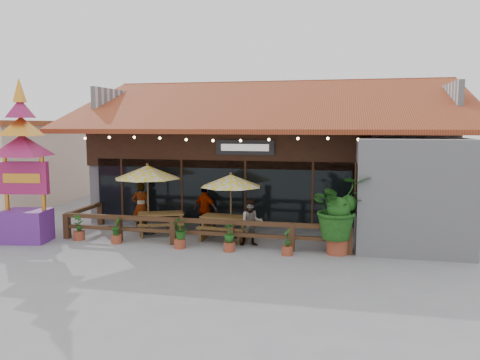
% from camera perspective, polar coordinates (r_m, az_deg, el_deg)
% --- Properties ---
extents(ground, '(100.00, 100.00, 0.00)m').
position_cam_1_polar(ground, '(15.95, 1.07, -7.89)').
color(ground, gray).
rests_on(ground, ground).
extents(restaurant_building, '(15.50, 14.73, 6.09)m').
position_cam_1_polar(restaurant_building, '(22.00, 5.08, 1.96)').
color(restaurant_building, '#BBBBC0').
rests_on(restaurant_building, ground).
extents(patio_railing, '(10.00, 2.60, 0.92)m').
position_cam_1_polar(patio_railing, '(16.14, -7.02, -5.53)').
color(patio_railing, '#472E19').
rests_on(patio_railing, ground).
extents(umbrella_left, '(2.74, 2.74, 2.63)m').
position_cam_1_polar(umbrella_left, '(17.50, -11.22, 0.92)').
color(umbrella_left, brown).
rests_on(umbrella_left, ground).
extents(umbrella_right, '(2.68, 2.68, 2.37)m').
position_cam_1_polar(umbrella_right, '(16.51, -1.12, -0.11)').
color(umbrella_right, brown).
rests_on(umbrella_right, ground).
extents(picnic_table_left, '(2.06, 1.93, 0.79)m').
position_cam_1_polar(picnic_table_left, '(17.63, -9.61, -4.79)').
color(picnic_table_left, brown).
rests_on(picnic_table_left, ground).
extents(picnic_table_right, '(1.86, 1.65, 0.83)m').
position_cam_1_polar(picnic_table_right, '(16.64, -1.71, -5.31)').
color(picnic_table_right, brown).
rests_on(picnic_table_right, ground).
extents(thai_sign_tower, '(2.54, 2.54, 6.03)m').
position_cam_1_polar(thai_sign_tower, '(17.52, -24.99, 3.36)').
color(thai_sign_tower, '#632589').
rests_on(thai_sign_tower, ground).
extents(tropical_plant, '(2.34, 2.25, 2.49)m').
position_cam_1_polar(tropical_plant, '(14.87, 11.87, -3.51)').
color(tropical_plant, brown).
rests_on(tropical_plant, ground).
extents(diner_a, '(0.76, 0.60, 1.84)m').
position_cam_1_polar(diner_a, '(18.37, -11.98, -3.15)').
color(diner_a, '#341D10').
rests_on(diner_a, ground).
extents(diner_b, '(0.89, 0.77, 1.57)m').
position_cam_1_polar(diner_b, '(15.66, 1.40, -5.22)').
color(diner_b, '#341D10').
rests_on(diner_b, ground).
extents(diner_c, '(1.14, 0.80, 1.79)m').
position_cam_1_polar(diner_c, '(17.54, -4.23, -3.57)').
color(diner_c, '#341D10').
rests_on(diner_c, ground).
extents(planter_a, '(0.41, 0.39, 0.95)m').
position_cam_1_polar(planter_a, '(17.45, -19.06, -5.64)').
color(planter_a, brown).
rests_on(planter_a, ground).
extents(planter_b, '(0.36, 0.36, 0.88)m').
position_cam_1_polar(planter_b, '(16.61, -14.85, -6.12)').
color(planter_b, brown).
rests_on(planter_b, ground).
extents(planter_c, '(0.63, 0.57, 0.94)m').
position_cam_1_polar(planter_c, '(15.53, -7.35, -6.34)').
color(planter_c, brown).
rests_on(planter_c, ground).
extents(planter_d, '(0.48, 0.48, 0.91)m').
position_cam_1_polar(planter_d, '(15.05, -1.31, -7.06)').
color(planter_d, brown).
rests_on(planter_d, ground).
extents(planter_e, '(0.35, 0.35, 0.85)m').
position_cam_1_polar(planter_e, '(14.71, 5.79, -7.75)').
color(planter_e, brown).
rests_on(planter_e, ground).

